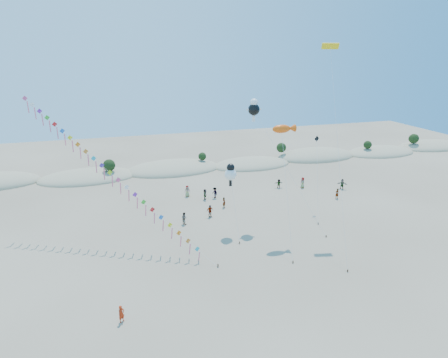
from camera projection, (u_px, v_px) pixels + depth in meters
ground at (256, 316)px, 33.10m from camera, size 160.00×160.00×0.00m
dune_ridge at (179, 169)px, 74.31m from camera, size 145.30×11.49×5.57m
kite_train at (107, 171)px, 43.83m from camera, size 20.42×18.61×17.63m
fish_kite at (284, 129)px, 44.83m from camera, size 3.46×8.63×13.93m
cartoon_kite_low at (231, 173)px, 46.98m from camera, size 1.51×5.10×8.96m
cartoon_kite_high at (254, 108)px, 48.58m from camera, size 7.74×9.84×16.46m
parafoil_kite at (331, 51)px, 45.29m from camera, size 4.90×13.83×23.20m
dark_kite at (317, 163)px, 53.05m from camera, size 3.21×6.91×10.69m
flyer_foreground at (121, 314)px, 32.11m from camera, size 0.70×0.65×1.60m
beachgoers at (251, 193)px, 59.53m from camera, size 29.65×10.84×1.84m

